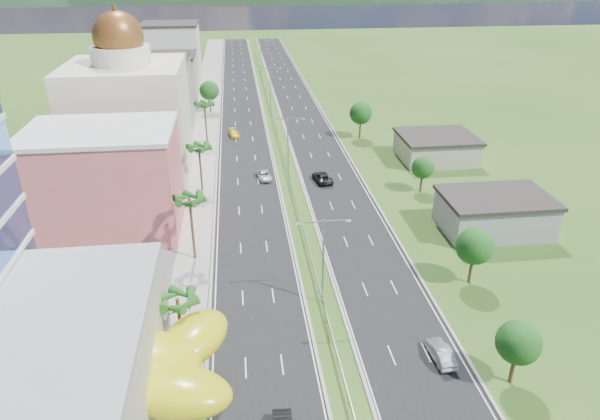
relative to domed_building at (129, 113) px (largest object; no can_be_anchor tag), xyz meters
name	(u,v)px	position (x,y,z in m)	size (l,w,h in m)	color
ground	(337,360)	(28.00, -55.00, -11.35)	(500.00, 500.00, 0.00)	#2D5119
road_left	(242,116)	(20.50, 35.00, -11.33)	(11.00, 260.00, 0.04)	black
road_right	(302,115)	(35.50, 35.00, -11.33)	(11.00, 260.00, 0.04)	black
sidewalk_left	(204,118)	(11.00, 35.00, -11.29)	(7.00, 260.00, 0.12)	gray
median_guardrail	(278,135)	(28.00, 16.99, -10.74)	(0.10, 216.06, 0.76)	gray
streetlight_median_b	(323,253)	(28.00, -45.00, -4.61)	(6.04, 0.25, 11.00)	gray
streetlight_median_c	(288,141)	(28.00, -5.00, -4.61)	(6.04, 0.25, 11.00)	gray
streetlight_median_d	(270,84)	(28.00, 40.00, -4.61)	(6.04, 0.25, 11.00)	gray
streetlight_median_e	(261,54)	(28.00, 85.00, -4.61)	(6.04, 0.25, 11.00)	gray
lime_canopy	(122,366)	(8.00, -59.00, -6.36)	(18.00, 15.00, 7.40)	#B8B311
pink_shophouse	(106,183)	(0.00, -23.00, -3.85)	(20.00, 15.00, 15.00)	#DA596B
domed_building	(129,113)	(0.00, 0.00, 0.00)	(20.00, 20.00, 28.70)	beige
midrise_grey	(154,97)	(1.00, 25.00, -3.35)	(16.00, 15.00, 16.00)	gray
midrise_beige	(165,82)	(1.00, 47.00, -4.85)	(16.00, 15.00, 13.00)	#A19685
midrise_white	(173,57)	(1.00, 70.00, -2.35)	(16.00, 15.00, 18.00)	silver
shed_near	(494,215)	(56.00, -30.00, -8.85)	(15.00, 10.00, 5.00)	gray
shed_far	(436,149)	(58.00, 0.00, -9.15)	(14.00, 12.00, 4.40)	#A19685
palm_tree_b	(178,302)	(12.50, -53.00, -4.29)	(3.60, 3.60, 8.10)	#47301C
palm_tree_c	(190,202)	(12.50, -33.00, -2.85)	(3.60, 3.60, 9.60)	#47301C
palm_tree_d	(199,149)	(12.50, -10.00, -3.81)	(3.60, 3.60, 8.60)	#47301C
palm_tree_e	(204,106)	(12.50, 15.00, -3.05)	(3.60, 3.60, 9.40)	#47301C
leafy_tree_lfar	(209,91)	(12.50, 40.00, -5.78)	(4.90, 4.90, 8.05)	#47301C
leafy_tree_ra	(518,343)	(44.00, -60.00, -6.58)	(4.20, 4.20, 6.90)	#47301C
leafy_tree_rb	(475,246)	(47.00, -43.00, -6.18)	(4.55, 4.55, 7.47)	#47301C
leafy_tree_rc	(423,168)	(50.00, -15.00, -6.98)	(3.85, 3.85, 6.33)	#47301C
leafy_tree_rd	(361,113)	(46.00, 15.00, -5.78)	(4.90, 4.90, 8.05)	#47301C
car_silver_mid_left	(264,176)	(23.47, -6.34, -10.63)	(2.26, 4.90, 1.36)	#ABADB3
car_yellow_far_left	(234,133)	(18.33, 19.15, -10.61)	(1.98, 4.88, 1.42)	yellow
car_silver_right	(441,353)	(38.42, -56.12, -10.52)	(1.67, 4.80, 1.58)	#999BA0
car_dark_far_right	(322,177)	(33.79, -8.72, -10.52)	(2.64, 5.73, 1.59)	black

